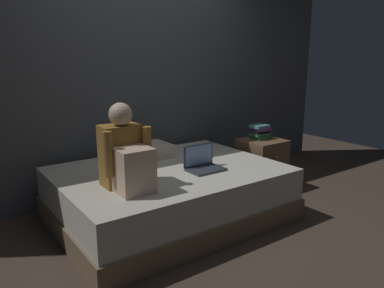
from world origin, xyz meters
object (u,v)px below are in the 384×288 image
object	(u,v)px
bed	(169,194)
person_sitting	(126,156)
laptop	(203,164)
book_stack	(260,132)
pillow	(142,152)
nightstand	(262,164)

from	to	relation	value
bed	person_sitting	world-z (taller)	person_sitting
laptop	bed	bearing A→B (deg)	137.99
bed	person_sitting	bearing A→B (deg)	-156.27
person_sitting	book_stack	bearing A→B (deg)	11.66
pillow	laptop	bearing A→B (deg)	-68.47
bed	laptop	world-z (taller)	laptop
book_stack	laptop	bearing A→B (deg)	-161.90
person_sitting	laptop	bearing A→B (deg)	2.04
laptop	book_stack	xyz separation A→B (m)	(1.08, 0.35, 0.10)
laptop	book_stack	size ratio (longest dim) A/B	1.46
book_stack	bed	bearing A→B (deg)	-173.63
bed	nightstand	bearing A→B (deg)	4.06
bed	pillow	world-z (taller)	pillow
bed	book_stack	size ratio (longest dim) A/B	9.12
laptop	pillow	xyz separation A→B (m)	(-0.26, 0.66, 0.01)
person_sitting	pillow	distance (m)	0.87
nightstand	pillow	xyz separation A→B (m)	(-1.33, 0.36, 0.27)
nightstand	person_sitting	distance (m)	1.92
bed	laptop	xyz separation A→B (m)	(0.23, -0.21, 0.30)
laptop	pillow	bearing A→B (deg)	111.53
person_sitting	laptop	xyz separation A→B (m)	(0.76, 0.03, -0.20)
nightstand	bed	bearing A→B (deg)	-175.94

